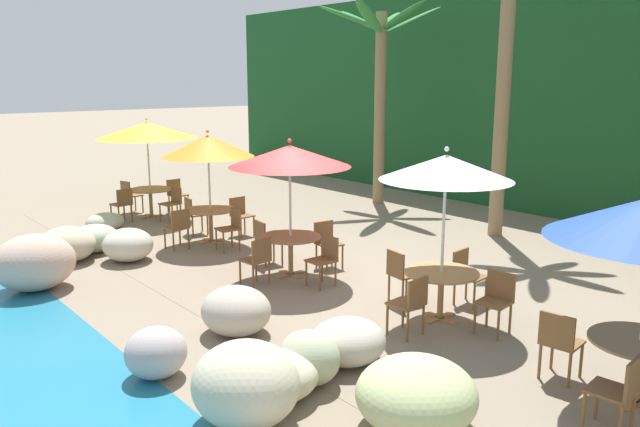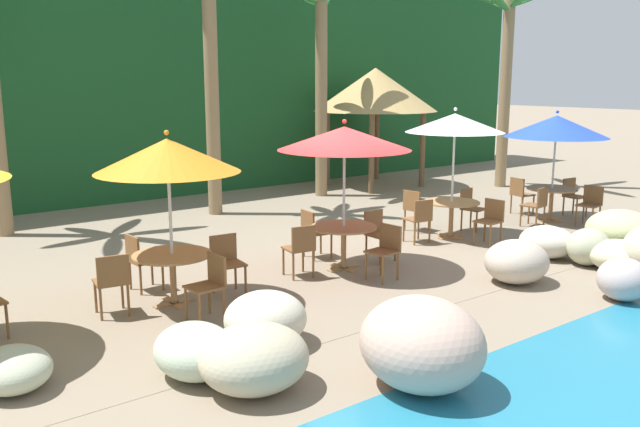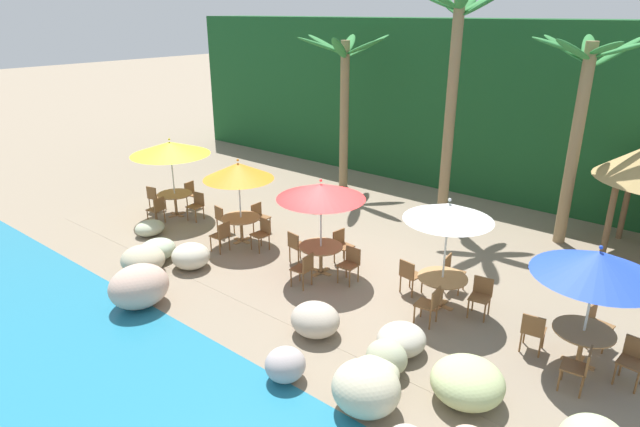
{
  "view_description": "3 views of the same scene",
  "coord_description": "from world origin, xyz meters",
  "px_view_note": "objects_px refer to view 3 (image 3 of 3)",
  "views": [
    {
      "loc": [
        8.66,
        -6.93,
        3.55
      ],
      "look_at": [
        -0.02,
        0.21,
        1.13
      ],
      "focal_mm": 35.61,
      "sensor_mm": 36.0,
      "label": 1
    },
    {
      "loc": [
        -7.07,
        -8.56,
        3.14
      ],
      "look_at": [
        -0.53,
        -0.01,
        0.94
      ],
      "focal_mm": 37.29,
      "sensor_mm": 36.0,
      "label": 2
    },
    {
      "loc": [
        7.53,
        -9.75,
        6.27
      ],
      "look_at": [
        -0.7,
        0.22,
        1.35
      ],
      "focal_mm": 30.14,
      "sensor_mm": 36.0,
      "label": 3
    }
  ],
  "objects_px": {
    "chair_red_inland": "(342,244)",
    "umbrella_blue": "(598,264)",
    "chair_orange_left": "(222,217)",
    "chair_red_seaward": "(350,262)",
    "chair_orange_inland": "(259,215)",
    "palm_tree_second": "(454,71)",
    "chair_blue_seaward": "(634,358)",
    "umbrella_white": "(449,212)",
    "umbrella_red": "(321,191)",
    "chair_red_left": "(296,245)",
    "chair_white_seaward": "(481,294)",
    "chair_blue_left": "(533,330)",
    "dining_table_yellow": "(175,197)",
    "dining_table_red": "(321,251)",
    "chair_blue_inland": "(596,322)",
    "chair_yellow_right": "(157,208)",
    "chair_yellow_seaward": "(197,204)",
    "palm_tree_third": "(581,105)",
    "umbrella_orange": "(238,171)",
    "chair_white_right": "(430,303)",
    "chair_white_left": "(409,274)",
    "chair_orange_right": "(222,235)",
    "dining_table_blue": "(583,336)",
    "dining_table_orange": "(241,221)",
    "chair_white_inland": "(451,270)",
    "dining_table_white": "(442,282)",
    "chair_red_right": "(304,268)",
    "palm_tree_nearest": "(344,85)",
    "chair_yellow_inland": "(192,193)",
    "chair_orange_seaward": "(262,232)"
  },
  "relations": [
    {
      "from": "chair_red_inland",
      "to": "umbrella_blue",
      "type": "relative_size",
      "value": 0.35
    },
    {
      "from": "chair_orange_left",
      "to": "chair_red_seaward",
      "type": "xyz_separation_m",
      "value": [
        4.73,
        -0.02,
        0.0
      ]
    },
    {
      "from": "chair_orange_inland",
      "to": "palm_tree_second",
      "type": "relative_size",
      "value": 0.13
    },
    {
      "from": "chair_orange_left",
      "to": "chair_blue_seaward",
      "type": "xyz_separation_m",
      "value": [
        10.88,
        0.07,
        0.0
      ]
    },
    {
      "from": "umbrella_white",
      "to": "chair_blue_seaward",
      "type": "xyz_separation_m",
      "value": [
        3.87,
        -0.24,
        -1.77
      ]
    },
    {
      "from": "umbrella_red",
      "to": "chair_red_left",
      "type": "height_order",
      "value": "umbrella_red"
    },
    {
      "from": "chair_white_seaward",
      "to": "chair_blue_left",
      "type": "relative_size",
      "value": 1.0
    },
    {
      "from": "dining_table_yellow",
      "to": "dining_table_red",
      "type": "bearing_deg",
      "value": -1.55
    },
    {
      "from": "chair_blue_inland",
      "to": "chair_yellow_right",
      "type": "bearing_deg",
      "value": -172.11
    },
    {
      "from": "chair_yellow_seaward",
      "to": "chair_red_seaward",
      "type": "xyz_separation_m",
      "value": [
        6.26,
        -0.28,
        0.0
      ]
    },
    {
      "from": "palm_tree_third",
      "to": "umbrella_orange",
      "type": "bearing_deg",
      "value": -140.53
    },
    {
      "from": "chair_yellow_right",
      "to": "chair_white_right",
      "type": "xyz_separation_m",
      "value": [
        9.34,
        0.26,
        0.0
      ]
    },
    {
      "from": "dining_table_red",
      "to": "chair_white_left",
      "type": "xyz_separation_m",
      "value": [
        2.28,
        0.47,
        -0.1
      ]
    },
    {
      "from": "chair_yellow_seaward",
      "to": "chair_orange_left",
      "type": "bearing_deg",
      "value": -9.66
    },
    {
      "from": "chair_orange_right",
      "to": "umbrella_orange",
      "type": "bearing_deg",
      "value": 98.99
    },
    {
      "from": "chair_red_left",
      "to": "chair_orange_inland",
      "type": "bearing_deg",
      "value": 158.74
    },
    {
      "from": "dining_table_blue",
      "to": "palm_tree_third",
      "type": "distance_m",
      "value": 6.94
    },
    {
      "from": "chair_yellow_seaward",
      "to": "dining_table_orange",
      "type": "bearing_deg",
      "value": -7.06
    },
    {
      "from": "dining_table_orange",
      "to": "chair_white_inland",
      "type": "xyz_separation_m",
      "value": [
        5.97,
        1.19,
        -0.1
      ]
    },
    {
      "from": "umbrella_orange",
      "to": "dining_table_white",
      "type": "height_order",
      "value": "umbrella_orange"
    },
    {
      "from": "chair_orange_inland",
      "to": "palm_tree_second",
      "type": "height_order",
      "value": "palm_tree_second"
    },
    {
      "from": "palm_tree_third",
      "to": "chair_blue_inland",
      "type": "bearing_deg",
      "value": -66.31
    },
    {
      "from": "chair_red_right",
      "to": "chair_blue_inland",
      "type": "bearing_deg",
      "value": 17.29
    },
    {
      "from": "chair_yellow_seaward",
      "to": "chair_blue_seaward",
      "type": "xyz_separation_m",
      "value": [
        12.41,
        -0.19,
        0.0
      ]
    },
    {
      "from": "chair_white_left",
      "to": "palm_tree_nearest",
      "type": "height_order",
      "value": "palm_tree_nearest"
    },
    {
      "from": "chair_orange_right",
      "to": "chair_red_inland",
      "type": "height_order",
      "value": "same"
    },
    {
      "from": "chair_white_left",
      "to": "palm_tree_second",
      "type": "bearing_deg",
      "value": 109.22
    },
    {
      "from": "chair_red_left",
      "to": "chair_white_seaward",
      "type": "height_order",
      "value": "same"
    },
    {
      "from": "chair_red_right",
      "to": "palm_tree_nearest",
      "type": "relative_size",
      "value": 0.16
    },
    {
      "from": "umbrella_orange",
      "to": "chair_blue_left",
      "type": "distance_m",
      "value": 8.5
    },
    {
      "from": "chair_yellow_seaward",
      "to": "chair_yellow_right",
      "type": "relative_size",
      "value": 1.0
    },
    {
      "from": "chair_yellow_inland",
      "to": "chair_orange_inland",
      "type": "relative_size",
      "value": 1.0
    },
    {
      "from": "chair_white_left",
      "to": "dining_table_orange",
      "type": "bearing_deg",
      "value": -175.81
    },
    {
      "from": "chair_yellow_right",
      "to": "chair_white_seaward",
      "type": "xyz_separation_m",
      "value": [
        9.99,
        1.31,
        0.0
      ]
    },
    {
      "from": "dining_table_yellow",
      "to": "chair_white_right",
      "type": "relative_size",
      "value": 1.26
    },
    {
      "from": "chair_blue_inland",
      "to": "dining_table_red",
      "type": "bearing_deg",
      "value": -170.52
    },
    {
      "from": "dining_table_yellow",
      "to": "chair_orange_left",
      "type": "xyz_separation_m",
      "value": [
        2.36,
        -0.05,
        -0.1
      ]
    },
    {
      "from": "umbrella_orange",
      "to": "chair_orange_right",
      "type": "xyz_separation_m",
      "value": [
        0.13,
        -0.84,
        -1.6
      ]
    },
    {
      "from": "chair_blue_seaward",
      "to": "chair_white_right",
      "type": "bearing_deg",
      "value": -170.88
    },
    {
      "from": "dining_table_blue",
      "to": "palm_tree_nearest",
      "type": "xyz_separation_m",
      "value": [
        -10.07,
        5.9,
        3.16
      ]
    },
    {
      "from": "chair_red_seaward",
      "to": "dining_table_white",
      "type": "height_order",
      "value": "chair_red_seaward"
    },
    {
      "from": "dining_table_yellow",
      "to": "palm_tree_third",
      "type": "height_order",
      "value": "palm_tree_third"
    },
    {
      "from": "umbrella_orange",
      "to": "dining_table_white",
      "type": "relative_size",
      "value": 2.23
    },
    {
      "from": "dining_table_red",
      "to": "palm_tree_second",
      "type": "relative_size",
      "value": 0.16
    },
    {
      "from": "chair_orange_seaward",
      "to": "chair_red_left",
      "type": "height_order",
      "value": "same"
    },
    {
      "from": "palm_tree_nearest",
      "to": "palm_tree_second",
      "type": "bearing_deg",
      "value": -7.97
    },
    {
      "from": "chair_red_right",
      "to": "palm_tree_second",
      "type": "relative_size",
      "value": 0.13
    },
    {
      "from": "dining_table_blue",
      "to": "palm_tree_third",
      "type": "relative_size",
      "value": 0.19
    },
    {
      "from": "dining_table_white",
      "to": "chair_white_right",
      "type": "xyz_separation_m",
      "value": [
        0.17,
        -0.84,
        -0.1
      ]
    },
    {
      "from": "chair_red_seaward",
      "to": "palm_tree_third",
      "type": "relative_size",
      "value": 0.15
    }
  ]
}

